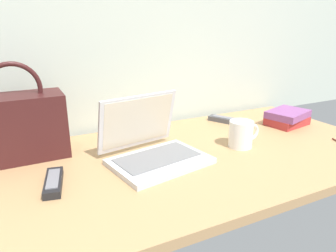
{
  "coord_description": "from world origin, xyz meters",
  "views": [
    {
      "loc": [
        -0.47,
        -0.87,
        0.47
      ],
      "look_at": [
        -0.04,
        0.0,
        0.15
      ],
      "focal_mm": 33.0,
      "sensor_mm": 36.0,
      "label": 1
    }
  ],
  "objects_px": {
    "remote_control_near": "(54,182)",
    "handbag": "(19,126)",
    "laptop": "(152,147)",
    "remote_control_far": "(225,120)",
    "coffee_mug": "(241,134)",
    "book_stack": "(287,118)"
  },
  "relations": [
    {
      "from": "remote_control_near",
      "to": "handbag",
      "type": "bearing_deg",
      "value": 104.77
    },
    {
      "from": "handbag",
      "to": "laptop",
      "type": "bearing_deg",
      "value": -28.76
    },
    {
      "from": "laptop",
      "to": "remote_control_near",
      "type": "xyz_separation_m",
      "value": [
        -0.33,
        -0.04,
        -0.03
      ]
    },
    {
      "from": "laptop",
      "to": "handbag",
      "type": "height_order",
      "value": "handbag"
    },
    {
      "from": "remote_control_far",
      "to": "coffee_mug",
      "type": "bearing_deg",
      "value": -115.43
    },
    {
      "from": "coffee_mug",
      "to": "remote_control_far",
      "type": "height_order",
      "value": "coffee_mug"
    },
    {
      "from": "coffee_mug",
      "to": "handbag",
      "type": "height_order",
      "value": "handbag"
    },
    {
      "from": "handbag",
      "to": "book_stack",
      "type": "xyz_separation_m",
      "value": [
        1.1,
        -0.14,
        -0.08
      ]
    },
    {
      "from": "handbag",
      "to": "book_stack",
      "type": "height_order",
      "value": "handbag"
    },
    {
      "from": "coffee_mug",
      "to": "book_stack",
      "type": "relative_size",
      "value": 0.59
    },
    {
      "from": "remote_control_far",
      "to": "handbag",
      "type": "distance_m",
      "value": 0.88
    },
    {
      "from": "remote_control_near",
      "to": "book_stack",
      "type": "relative_size",
      "value": 0.76
    },
    {
      "from": "remote_control_far",
      "to": "book_stack",
      "type": "height_order",
      "value": "book_stack"
    },
    {
      "from": "coffee_mug",
      "to": "remote_control_near",
      "type": "xyz_separation_m",
      "value": [
        -0.67,
        -0.0,
        -0.04
      ]
    },
    {
      "from": "remote_control_near",
      "to": "coffee_mug",
      "type": "bearing_deg",
      "value": 0.0
    },
    {
      "from": "book_stack",
      "to": "laptop",
      "type": "bearing_deg",
      "value": -173.96
    },
    {
      "from": "remote_control_near",
      "to": "handbag",
      "type": "distance_m",
      "value": 0.29
    },
    {
      "from": "remote_control_near",
      "to": "book_stack",
      "type": "xyz_separation_m",
      "value": [
        1.04,
        0.12,
        0.02
      ]
    },
    {
      "from": "laptop",
      "to": "coffee_mug",
      "type": "height_order",
      "value": "laptop"
    },
    {
      "from": "book_stack",
      "to": "coffee_mug",
      "type": "bearing_deg",
      "value": -162.03
    },
    {
      "from": "coffee_mug",
      "to": "handbag",
      "type": "bearing_deg",
      "value": 160.78
    },
    {
      "from": "coffee_mug",
      "to": "remote_control_far",
      "type": "xyz_separation_m",
      "value": [
        0.13,
        0.27,
        -0.04
      ]
    }
  ]
}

